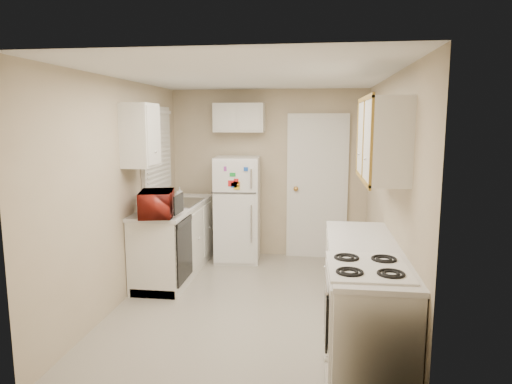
# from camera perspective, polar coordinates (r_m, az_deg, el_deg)

# --- Properties ---
(floor) EXTENTS (3.80, 3.80, 0.00)m
(floor) POSITION_cam_1_polar(r_m,az_deg,el_deg) (5.07, -0.76, -13.85)
(floor) COLOR #B2AB9C
(floor) RESTS_ON ground
(ceiling) EXTENTS (3.80, 3.80, 0.00)m
(ceiling) POSITION_cam_1_polar(r_m,az_deg,el_deg) (4.69, -0.82, 14.28)
(ceiling) COLOR white
(ceiling) RESTS_ON floor
(wall_left) EXTENTS (3.80, 3.80, 0.00)m
(wall_left) POSITION_cam_1_polar(r_m,az_deg,el_deg) (5.12, -16.47, 0.01)
(wall_left) COLOR #BFAD8E
(wall_left) RESTS_ON floor
(wall_right) EXTENTS (3.80, 3.80, 0.00)m
(wall_right) POSITION_cam_1_polar(r_m,az_deg,el_deg) (4.74, 16.20, -0.68)
(wall_right) COLOR #BFAD8E
(wall_right) RESTS_ON floor
(wall_back) EXTENTS (2.80, 2.80, 0.00)m
(wall_back) POSITION_cam_1_polar(r_m,az_deg,el_deg) (6.60, 1.59, 2.30)
(wall_back) COLOR #BFAD8E
(wall_back) RESTS_ON floor
(wall_front) EXTENTS (2.80, 2.80, 0.00)m
(wall_front) POSITION_cam_1_polar(r_m,az_deg,el_deg) (2.91, -6.23, -6.33)
(wall_front) COLOR #BFAD8E
(wall_front) RESTS_ON floor
(left_counter) EXTENTS (0.60, 1.80, 0.90)m
(left_counter) POSITION_cam_1_polar(r_m,az_deg,el_deg) (6.00, -10.02, -5.82)
(left_counter) COLOR silver
(left_counter) RESTS_ON floor
(dishwasher) EXTENTS (0.03, 0.58, 0.72)m
(dishwasher) POSITION_cam_1_polar(r_m,az_deg,el_deg) (5.35, -8.99, -7.16)
(dishwasher) COLOR black
(dishwasher) RESTS_ON floor
(sink) EXTENTS (0.54, 0.74, 0.16)m
(sink) POSITION_cam_1_polar(r_m,az_deg,el_deg) (6.05, -9.70, -1.70)
(sink) COLOR gray
(sink) RESTS_ON left_counter
(microwave) EXTENTS (0.57, 0.40, 0.35)m
(microwave) POSITION_cam_1_polar(r_m,az_deg,el_deg) (5.19, -12.29, -1.39)
(microwave) COLOR maroon
(microwave) RESTS_ON left_counter
(soap_bottle) EXTENTS (0.09, 0.09, 0.17)m
(soap_bottle) POSITION_cam_1_polar(r_m,az_deg,el_deg) (6.26, -9.53, -0.03)
(soap_bottle) COLOR silver
(soap_bottle) RESTS_ON left_counter
(window_blinds) EXTENTS (0.10, 0.98, 1.08)m
(window_blinds) POSITION_cam_1_polar(r_m,az_deg,el_deg) (6.04, -12.26, 5.29)
(window_blinds) COLOR silver
(window_blinds) RESTS_ON wall_left
(upper_cabinet_left) EXTENTS (0.30, 0.45, 0.70)m
(upper_cabinet_left) POSITION_cam_1_polar(r_m,az_deg,el_deg) (5.21, -14.27, 6.88)
(upper_cabinet_left) COLOR silver
(upper_cabinet_left) RESTS_ON wall_left
(refrigerator) EXTENTS (0.64, 0.62, 1.46)m
(refrigerator) POSITION_cam_1_polar(r_m,az_deg,el_deg) (6.41, -2.32, -2.14)
(refrigerator) COLOR silver
(refrigerator) RESTS_ON floor
(cabinet_over_fridge) EXTENTS (0.70, 0.30, 0.40)m
(cabinet_over_fridge) POSITION_cam_1_polar(r_m,az_deg,el_deg) (6.46, -2.10, 9.26)
(cabinet_over_fridge) COLOR silver
(cabinet_over_fridge) RESTS_ON wall_back
(interior_door) EXTENTS (0.86, 0.06, 2.08)m
(interior_door) POSITION_cam_1_polar(r_m,az_deg,el_deg) (6.55, 7.65, 0.59)
(interior_door) COLOR silver
(interior_door) RESTS_ON floor
(right_counter) EXTENTS (0.60, 2.00, 0.90)m
(right_counter) POSITION_cam_1_polar(r_m,az_deg,el_deg) (4.13, 13.20, -12.78)
(right_counter) COLOR silver
(right_counter) RESTS_ON floor
(stove) EXTENTS (0.59, 0.72, 0.86)m
(stove) POSITION_cam_1_polar(r_m,az_deg,el_deg) (3.64, 13.48, -16.27)
(stove) COLOR silver
(stove) RESTS_ON floor
(upper_cabinet_right) EXTENTS (0.30, 1.20, 0.70)m
(upper_cabinet_right) POSITION_cam_1_polar(r_m,az_deg,el_deg) (4.17, 15.53, 6.37)
(upper_cabinet_right) COLOR silver
(upper_cabinet_right) RESTS_ON wall_right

